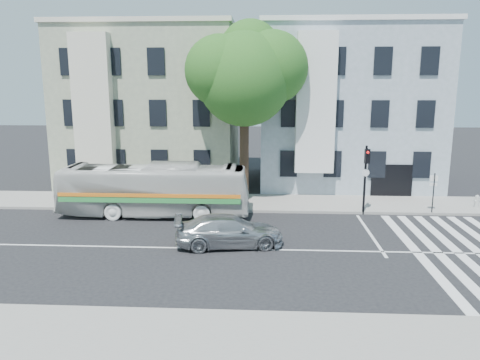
# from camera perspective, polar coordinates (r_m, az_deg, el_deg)

# --- Properties ---
(ground) EXTENTS (120.00, 120.00, 0.00)m
(ground) POSITION_cam_1_polar(r_m,az_deg,el_deg) (21.17, -0.56, -8.41)
(ground) COLOR black
(ground) RESTS_ON ground
(sidewalk_far) EXTENTS (80.00, 4.00, 0.15)m
(sidewalk_far) POSITION_cam_1_polar(r_m,az_deg,el_deg) (28.78, 0.46, -2.77)
(sidewalk_far) COLOR gray
(sidewalk_far) RESTS_ON ground
(sidewalk_near) EXTENTS (80.00, 4.00, 0.15)m
(sidewalk_near) POSITION_cam_1_polar(r_m,az_deg,el_deg) (13.92, -2.79, -19.54)
(sidewalk_near) COLOR gray
(sidewalk_near) RESTS_ON ground
(building_left) EXTENTS (12.00, 10.00, 11.00)m
(building_left) POSITION_cam_1_polar(r_m,az_deg,el_deg) (35.84, -10.37, 8.71)
(building_left) COLOR gray
(building_left) RESTS_ON ground
(building_right) EXTENTS (12.00, 10.00, 11.00)m
(building_right) POSITION_cam_1_polar(r_m,az_deg,el_deg) (35.34, 12.56, 8.58)
(building_right) COLOR #8798A1
(building_right) RESTS_ON ground
(street_tree) EXTENTS (7.30, 5.90, 11.10)m
(street_tree) POSITION_cam_1_polar(r_m,az_deg,el_deg) (28.59, 0.67, 12.83)
(street_tree) COLOR #2D2116
(street_tree) RESTS_ON ground
(bus) EXTENTS (2.58, 10.56, 2.93)m
(bus) POSITION_cam_1_polar(r_m,az_deg,el_deg) (26.42, -10.42, -1.18)
(bus) COLOR silver
(bus) RESTS_ON ground
(sedan) EXTENTS (2.75, 5.15, 1.42)m
(sedan) POSITION_cam_1_polar(r_m,az_deg,el_deg) (21.36, -1.34, -6.21)
(sedan) COLOR #B1B4B8
(sedan) RESTS_ON ground
(hedge) EXTENTS (8.31, 3.55, 0.70)m
(hedge) POSITION_cam_1_polar(r_m,az_deg,el_deg) (27.72, -10.08, -2.62)
(hedge) COLOR #2F5D1E
(hedge) RESTS_ON sidewalk_far
(traffic_signal) EXTENTS (0.41, 0.52, 3.92)m
(traffic_signal) POSITION_cam_1_polar(r_m,az_deg,el_deg) (26.80, 15.09, 1.10)
(traffic_signal) COLOR black
(traffic_signal) RESTS_ON ground
(fire_hydrant) EXTENTS (0.42, 0.27, 0.74)m
(fire_hydrant) POSITION_cam_1_polar(r_m,az_deg,el_deg) (30.66, 26.91, -2.29)
(fire_hydrant) COLOR #B2B2AD
(fire_hydrant) RESTS_ON sidewalk_far
(far_sign_pole) EXTENTS (0.41, 0.19, 2.26)m
(far_sign_pole) POSITION_cam_1_polar(r_m,az_deg,el_deg) (28.21, 22.52, -0.81)
(far_sign_pole) COLOR black
(far_sign_pole) RESTS_ON sidewalk_far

